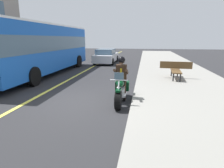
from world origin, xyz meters
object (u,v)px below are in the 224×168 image
Objects in this scene: car_silver at (106,56)px; bench_sidewalk at (176,69)px; motorcycle_main at (121,90)px; rider_main at (121,75)px; bus_near at (42,47)px.

car_silver reaches higher than bench_sidewalk.
car_silver is 9.26m from bench_sidewalk.
motorcycle_main is at bearing -31.82° from bench_sidewalk.
bench_sidewalk is at bearing 37.03° from car_silver.
bench_sidewalk is (7.40, 5.58, 0.02)m from car_silver.
rider_main is 0.38× the size of car_silver.
bus_near is at bearing -128.93° from rider_main.
motorcycle_main is 12.03m from car_silver.
rider_main is at bearing 51.07° from bus_near.
car_silver is at bearing 155.79° from bus_near.
car_silver is at bearing -165.90° from motorcycle_main.
car_silver is at bearing -165.71° from rider_main.
motorcycle_main is 5.03m from bench_sidewalk.
bus_near is 8.69m from bench_sidewalk.
rider_main is 11.85m from car_silver.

